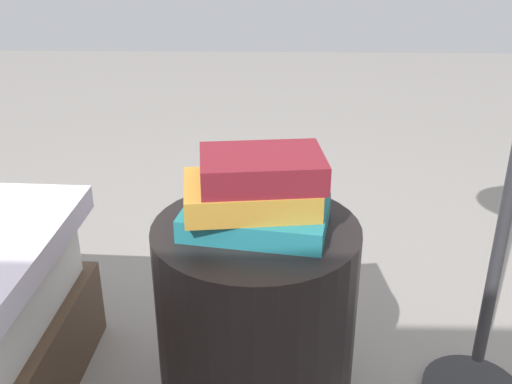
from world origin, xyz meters
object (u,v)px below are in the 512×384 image
at_px(book_ochre, 250,194).
at_px(book_maroon, 262,169).
at_px(side_table, 256,327).
at_px(book_teal, 258,216).

height_order(book_ochre, book_maroon, book_maroon).
bearing_deg(side_table, book_teal, -132.32).
xyz_separation_m(book_ochre, book_maroon, (-0.02, 0.01, 0.06)).
relative_size(book_ochre, book_maroon, 1.09).
height_order(side_table, book_ochre, book_ochre).
distance_m(book_teal, book_ochre, 0.05).
bearing_deg(book_teal, book_maroon, 145.42).
bearing_deg(book_maroon, side_table, -25.62).
relative_size(book_teal, book_ochre, 1.09).
height_order(side_table, book_teal, book_teal).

